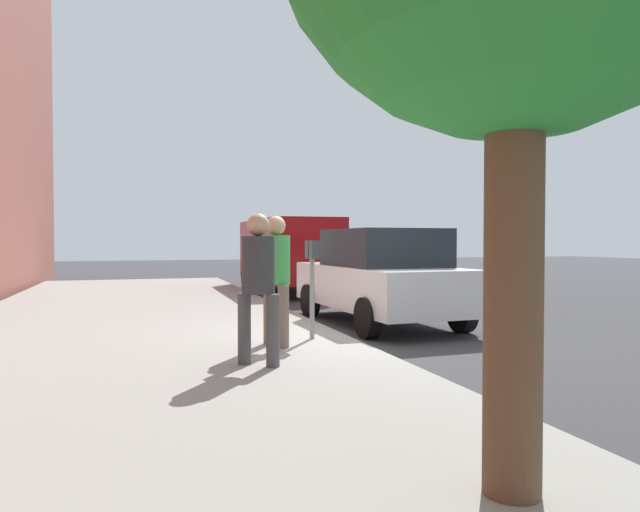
{
  "coord_description": "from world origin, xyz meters",
  "views": [
    {
      "loc": [
        -8.13,
        2.99,
        1.55
      ],
      "look_at": [
        0.05,
        0.35,
        1.33
      ],
      "focal_mm": 32.25,
      "sensor_mm": 36.0,
      "label": 1
    }
  ],
  "objects_px": {
    "pedestrian_bystander": "(258,277)",
    "parked_sedan_near": "(380,276)",
    "parked_van_far": "(288,251)",
    "parking_meter": "(312,268)",
    "pedestrian_at_meter": "(276,270)"
  },
  "relations": [
    {
      "from": "parking_meter",
      "to": "parked_sedan_near",
      "type": "relative_size",
      "value": 0.32
    },
    {
      "from": "parked_sedan_near",
      "to": "pedestrian_at_meter",
      "type": "bearing_deg",
      "value": 132.79
    },
    {
      "from": "parking_meter",
      "to": "pedestrian_at_meter",
      "type": "relative_size",
      "value": 0.81
    },
    {
      "from": "parking_meter",
      "to": "pedestrian_bystander",
      "type": "bearing_deg",
      "value": 143.98
    },
    {
      "from": "parking_meter",
      "to": "parked_van_far",
      "type": "height_order",
      "value": "parked_van_far"
    },
    {
      "from": "pedestrian_at_meter",
      "to": "parked_sedan_near",
      "type": "xyz_separation_m",
      "value": [
        2.37,
        -2.56,
        -0.27
      ]
    },
    {
      "from": "pedestrian_at_meter",
      "to": "parked_sedan_near",
      "type": "relative_size",
      "value": 0.39
    },
    {
      "from": "parking_meter",
      "to": "pedestrian_bystander",
      "type": "height_order",
      "value": "pedestrian_bystander"
    },
    {
      "from": "parking_meter",
      "to": "parked_sedan_near",
      "type": "distance_m",
      "value": 2.78
    },
    {
      "from": "pedestrian_at_meter",
      "to": "parked_van_far",
      "type": "distance_m",
      "value": 9.52
    },
    {
      "from": "pedestrian_bystander",
      "to": "parked_van_far",
      "type": "distance_m",
      "value": 10.73
    },
    {
      "from": "pedestrian_bystander",
      "to": "parked_sedan_near",
      "type": "xyz_separation_m",
      "value": [
        3.49,
        -3.03,
        -0.25
      ]
    },
    {
      "from": "pedestrian_at_meter",
      "to": "pedestrian_bystander",
      "type": "distance_m",
      "value": 1.22
    },
    {
      "from": "parked_van_far",
      "to": "parking_meter",
      "type": "bearing_deg",
      "value": 167.61
    },
    {
      "from": "pedestrian_at_meter",
      "to": "parked_sedan_near",
      "type": "bearing_deg",
      "value": 25.68
    }
  ]
}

